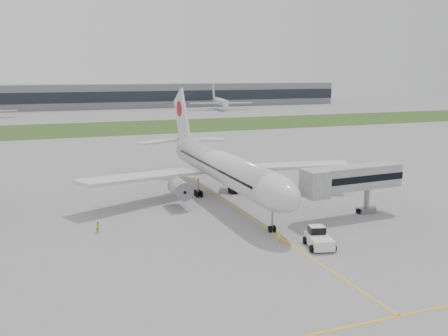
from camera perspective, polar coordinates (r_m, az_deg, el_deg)
name	(u,v)px	position (r m, az deg, el deg)	size (l,w,h in m)	color
ground	(231,205)	(80.57, 0.76, -4.21)	(600.00, 600.00, 0.00)	gray
apron_markings	(243,213)	(76.12, 2.16, -5.12)	(70.00, 70.00, 0.04)	yellow
grass_strip	(115,128)	(195.54, -12.37, 4.49)	(600.00, 50.00, 0.02)	#32511E
terminal_building	(85,97)	(303.84, -15.61, 7.87)	(320.00, 22.30, 14.00)	gray
airliner	(220,165)	(83.75, -0.46, 0.35)	(48.13, 53.95, 17.88)	silver
pushback_tug	(319,238)	(62.56, 10.76, -7.88)	(3.98, 5.05, 2.33)	white
jet_bridge	(347,179)	(74.58, 13.91, -1.24)	(16.73, 5.65, 7.74)	#B3B3B6
safety_cone_left	(287,243)	(62.70, 7.26, -8.46)	(0.45, 0.45, 0.62)	orange
safety_cone_right	(327,232)	(67.42, 11.67, -7.22)	(0.43, 0.43, 0.59)	orange
ground_crew_near	(279,236)	(62.94, 6.27, -7.79)	(0.66, 0.44, 1.82)	#E3F729
ground_crew_far	(98,227)	(68.82, -14.15, -6.54)	(0.75, 0.58, 1.53)	#C7E626
distant_aircraft_right	(221,110)	(282.88, -0.36, 6.65)	(35.09, 30.96, 13.42)	silver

